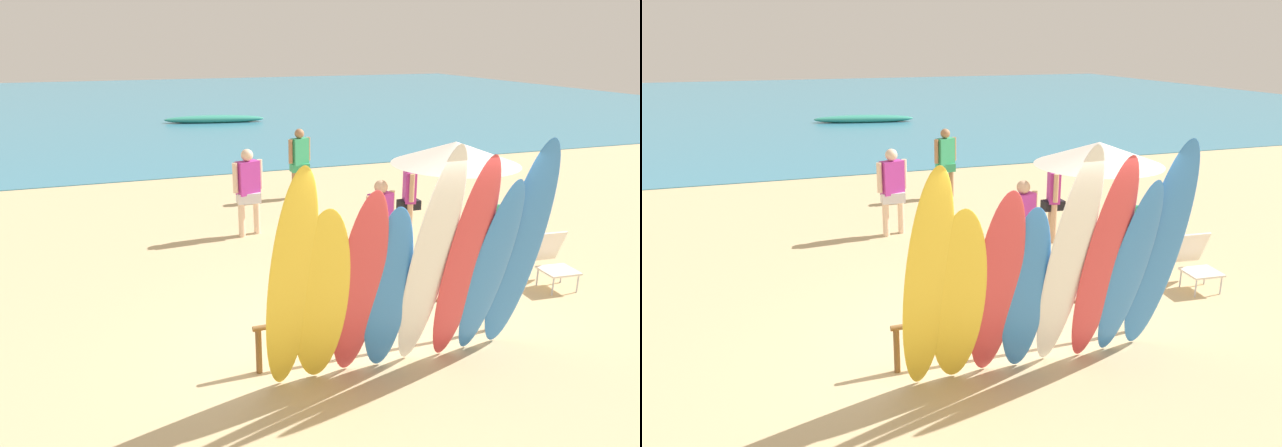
{
  "view_description": "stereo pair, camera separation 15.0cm",
  "coord_description": "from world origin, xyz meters",
  "views": [
    {
      "loc": [
        -2.83,
        -5.76,
        3.61
      ],
      "look_at": [
        0.0,
        2.25,
        0.94
      ],
      "focal_mm": 33.25,
      "sensor_mm": 36.0,
      "label": 1
    },
    {
      "loc": [
        -2.69,
        -5.81,
        3.61
      ],
      "look_at": [
        0.0,
        2.25,
        0.94
      ],
      "focal_mm": 33.25,
      "sensor_mm": 36.0,
      "label": 2
    }
  ],
  "objects": [
    {
      "name": "beachgoer_near_rack",
      "position": [
        -0.51,
        4.82,
        0.95
      ],
      "size": [
        0.6,
        0.33,
        1.66
      ],
      "rotation": [
        0.0,
        0.0,
        0.32
      ],
      "color": "beige",
      "rests_on": "ground"
    },
    {
      "name": "surfboard_blue_7",
      "position": [
        1.38,
        -0.6,
        1.33
      ],
      "size": [
        0.57,
        0.78,
        2.66
      ],
      "primitive_type": "ellipsoid",
      "rotation": [
        0.26,
        0.0,
        -0.02
      ],
      "color": "#337AD1",
      "rests_on": "ground"
    },
    {
      "name": "surfboard_rack",
      "position": [
        0.0,
        0.0,
        0.47
      ],
      "size": [
        3.16,
        0.07,
        0.58
      ],
      "color": "brown",
      "rests_on": "ground"
    },
    {
      "name": "surfboard_yellow_0",
      "position": [
        -1.32,
        -0.64,
        1.28
      ],
      "size": [
        0.56,
        0.82,
        2.57
      ],
      "primitive_type": "ellipsoid",
      "rotation": [
        0.27,
        0.0,
        0.1
      ],
      "color": "yellow",
      "rests_on": "ground"
    },
    {
      "name": "surfboard_white_4",
      "position": [
        0.2,
        -0.66,
        1.34
      ],
      "size": [
        0.53,
        0.9,
        2.68
      ],
      "primitive_type": "ellipsoid",
      "rotation": [
        0.3,
        0.0,
        0.06
      ],
      "color": "white",
      "rests_on": "ground"
    },
    {
      "name": "beach_umbrella",
      "position": [
        2.2,
        2.14,
        1.89
      ],
      "size": [
        2.01,
        2.01,
        2.07
      ],
      "color": "silver",
      "rests_on": "ground"
    },
    {
      "name": "ground",
      "position": [
        0.0,
        14.0,
        0.0
      ],
      "size": [
        60.0,
        60.0,
        0.0
      ],
      "primitive_type": "plane",
      "color": "tan"
    },
    {
      "name": "surfboard_red_2",
      "position": [
        -0.56,
        -0.57,
        1.13
      ],
      "size": [
        0.56,
        0.75,
        2.26
      ],
      "primitive_type": "ellipsoid",
      "rotation": [
        0.29,
        0.0,
        0.05
      ],
      "color": "#D13D42",
      "rests_on": "ground"
    },
    {
      "name": "distant_boat",
      "position": [
        1.54,
        20.63,
        0.16
      ],
      "size": [
        4.42,
        1.55,
        0.35
      ],
      "color": "teal",
      "rests_on": "ground"
    },
    {
      "name": "surfboard_blue_6",
      "position": [
        0.99,
        -0.61,
        1.13
      ],
      "size": [
        0.52,
        0.76,
        2.26
      ],
      "primitive_type": "ellipsoid",
      "rotation": [
        0.29,
        0.0,
        0.07
      ],
      "color": "#337AD1",
      "rests_on": "ground"
    },
    {
      "name": "beach_chair_red",
      "position": [
        3.26,
        0.96,
        0.43
      ],
      "size": [
        0.55,
        0.72,
        0.82
      ],
      "rotation": [
        0.0,
        0.0,
        -0.08
      ],
      "color": "#B7B7BC",
      "rests_on": "ground"
    },
    {
      "name": "surfboard_yellow_1",
      "position": [
        -0.98,
        -0.57,
        1.06
      ],
      "size": [
        0.63,
        0.71,
        2.12
      ],
      "primitive_type": "ellipsoid",
      "rotation": [
        0.27,
        0.0,
        -0.08
      ],
      "color": "yellow",
      "rests_on": "ground"
    },
    {
      "name": "surfboard_red_5",
      "position": [
        0.63,
        -0.65,
        1.27
      ],
      "size": [
        0.55,
        0.79,
        2.54
      ],
      "primitive_type": "ellipsoid",
      "rotation": [
        0.27,
        0.0,
        0.07
      ],
      "color": "#D13D42",
      "rests_on": "ground"
    },
    {
      "name": "beach_chair_blue",
      "position": [
        3.36,
        2.64,
        0.43
      ],
      "size": [
        0.66,
        0.82,
        0.8
      ],
      "rotation": [
        0.0,
        0.0,
        -0.25
      ],
      "color": "#B7B7BC",
      "rests_on": "ground"
    },
    {
      "name": "beachgoer_midbeach",
      "position": [
        0.98,
        2.23,
        0.88
      ],
      "size": [
        0.55,
        0.31,
        1.53
      ],
      "rotation": [
        0.0,
        0.0,
        3.48
      ],
      "color": "tan",
      "rests_on": "ground"
    },
    {
      "name": "beachgoer_strolling",
      "position": [
        1.23,
        7.15,
        0.93
      ],
      "size": [
        0.58,
        0.34,
        1.62
      ],
      "rotation": [
        0.0,
        0.0,
        3.51
      ],
      "color": "#9E704C",
      "rests_on": "ground"
    },
    {
      "name": "beachgoer_by_water",
      "position": [
        2.21,
        3.59,
        0.87
      ],
      "size": [
        0.39,
        0.55,
        1.51
      ],
      "rotation": [
        0.0,
        0.0,
        1.26
      ],
      "color": "tan",
      "rests_on": "ground"
    },
    {
      "name": "surfboard_blue_3",
      "position": [
        -0.21,
        -0.53,
        1.02
      ],
      "size": [
        0.54,
        0.6,
        2.04
      ],
      "primitive_type": "ellipsoid",
      "rotation": [
        0.24,
        0.0,
        -0.07
      ],
      "color": "#337AD1",
      "rests_on": "ground"
    },
    {
      "name": "ocean_water",
      "position": [
        0.0,
        30.14,
        0.01
      ],
      "size": [
        60.0,
        40.0,
        0.02
      ],
      "primitive_type": "cube",
      "color": "teal",
      "rests_on": "ground"
    }
  ]
}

